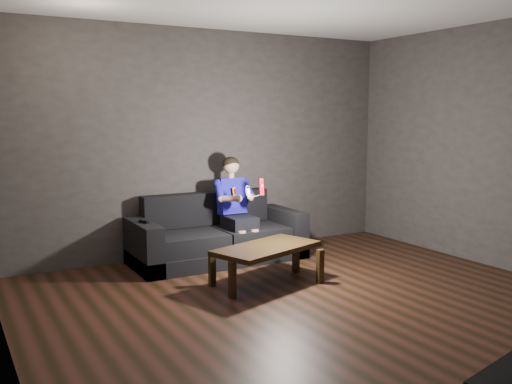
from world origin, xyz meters
TOP-DOWN VIEW (x-y plane):
  - floor at (0.00, 0.00)m, footprint 5.00×5.00m
  - back_wall at (0.00, 2.50)m, footprint 5.00×0.04m
  - left_wall at (-2.50, 0.00)m, footprint 0.04×5.00m
  - sofa at (-0.09, 2.05)m, footprint 1.98×0.86m
  - child at (0.13, 2.01)m, footprint 0.47×0.58m
  - wii_remote_red at (0.22, 1.56)m, footprint 0.06×0.08m
  - nunchuk_white at (0.05, 1.57)m, footprint 0.06×0.09m
  - wii_remote_black at (-0.98, 1.98)m, footprint 0.08×0.15m
  - coffee_table at (-0.07, 0.95)m, footprint 1.21×0.86m

SIDE VIEW (x-z plane):
  - floor at x=0.00m, z-range 0.00..0.00m
  - sofa at x=-0.09m, z-range -0.13..0.63m
  - coffee_table at x=-0.07m, z-range 0.15..0.54m
  - wii_remote_black at x=-0.98m, z-range 0.54..0.57m
  - child at x=0.13m, z-range 0.11..1.27m
  - nunchuk_white at x=0.05m, z-range 0.79..0.93m
  - wii_remote_red at x=0.22m, z-range 0.81..1.00m
  - back_wall at x=0.00m, z-range 0.00..2.70m
  - left_wall at x=-2.50m, z-range 0.00..2.70m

